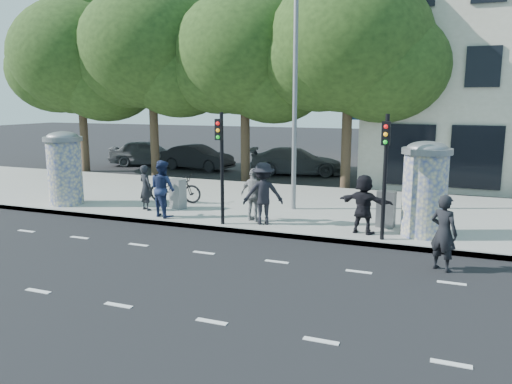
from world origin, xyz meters
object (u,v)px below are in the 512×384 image
at_px(ped_c, 163,188).
at_px(bicycle, 175,188).
at_px(car_right, 296,161).
at_px(ad_column_right, 425,187).
at_px(ad_column_left, 65,166).
at_px(traffic_pole_far, 385,164).
at_px(car_left, 148,153).
at_px(ped_a, 68,181).
at_px(street_lamp, 295,73).
at_px(ped_d, 263,193).
at_px(ped_e, 254,195).
at_px(traffic_pole_near, 221,157).
at_px(ped_b, 146,188).
at_px(man_road, 444,233).
at_px(cabinet_right, 386,209).
at_px(ped_f, 364,204).
at_px(cabinet_left, 178,194).
at_px(car_mid, 197,157).

distance_m(ped_c, bicycle, 2.30).
distance_m(bicycle, car_right, 9.59).
bearing_deg(ped_c, ad_column_right, -152.57).
xyz_separation_m(ad_column_left, traffic_pole_far, (11.40, -0.71, 0.69)).
distance_m(ad_column_right, car_left, 19.89).
height_order(ad_column_right, ped_a, ad_column_right).
height_order(ped_c, bicycle, ped_c).
distance_m(street_lamp, bicycle, 6.06).
height_order(ped_d, ped_e, ped_d).
distance_m(ad_column_right, traffic_pole_near, 5.91).
height_order(traffic_pole_far, ped_a, traffic_pole_far).
bearing_deg(ped_a, traffic_pole_near, 172.90).
bearing_deg(ad_column_left, ped_d, -1.40).
bearing_deg(ped_a, ped_b, -178.47).
xyz_separation_m(ped_b, ped_e, (4.05, -0.11, 0.05)).
relative_size(man_road, car_left, 0.40).
xyz_separation_m(ped_c, cabinet_right, (6.95, 1.23, -0.38)).
bearing_deg(traffic_pole_far, ped_c, 177.73).
height_order(street_lamp, car_left, street_lamp).
distance_m(ped_f, man_road, 3.01).
bearing_deg(traffic_pole_far, man_road, -44.83).
bearing_deg(street_lamp, ped_d, -96.02).
bearing_deg(traffic_pole_far, cabinet_right, 93.29).
relative_size(cabinet_left, car_right, 0.21).
distance_m(ad_column_left, cabinet_right, 11.37).
height_order(ad_column_right, car_mid, ad_column_right).
relative_size(ped_d, car_left, 0.42).
distance_m(ad_column_left, man_road, 13.18).
distance_m(man_road, car_left, 21.80).
distance_m(ped_d, car_left, 16.53).
relative_size(ped_c, man_road, 1.03).
bearing_deg(traffic_pole_near, ped_d, 24.15).
height_order(ped_e, car_right, ped_e).
xyz_separation_m(traffic_pole_near, traffic_pole_far, (4.80, 0.00, 0.00)).
distance_m(man_road, car_mid, 18.77).
bearing_deg(car_left, ped_f, -148.93).
distance_m(ad_column_right, ped_c, 8.08).
bearing_deg(ped_b, car_mid, -46.63).
height_order(ped_f, car_mid, ped_f).
relative_size(ad_column_left, car_right, 0.54).
bearing_deg(car_mid, ped_b, -155.75).
relative_size(ad_column_right, traffic_pole_near, 0.78).
distance_m(ped_d, cabinet_right, 3.72).
xyz_separation_m(ped_a, ped_b, (3.27, 0.10, -0.05)).
distance_m(traffic_pole_far, ped_e, 4.31).
bearing_deg(ped_a, street_lamp, -165.80).
height_order(traffic_pole_near, cabinet_left, traffic_pole_near).
distance_m(ad_column_left, ped_a, 0.56).
xyz_separation_m(ad_column_left, car_mid, (-0.38, 10.93, -0.85)).
xyz_separation_m(traffic_pole_near, bicycle, (-3.04, 2.41, -1.55)).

